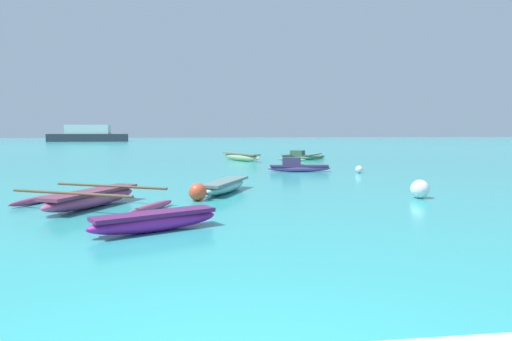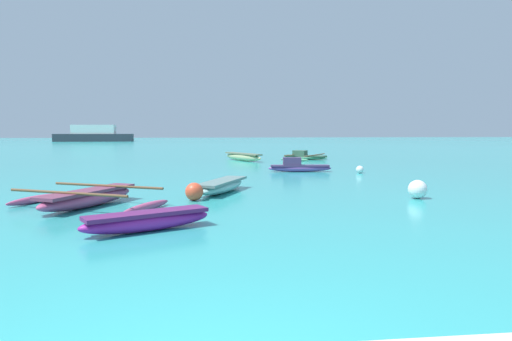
{
  "view_description": "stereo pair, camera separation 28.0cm",
  "coord_description": "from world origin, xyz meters",
  "px_view_note": "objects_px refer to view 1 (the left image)",
  "views": [
    {
      "loc": [
        -0.13,
        -2.68,
        1.96
      ],
      "look_at": [
        2.44,
        16.52,
        0.25
      ],
      "focal_mm": 32.0,
      "sensor_mm": 36.0,
      "label": 1
    },
    {
      "loc": [
        0.15,
        -2.71,
        1.96
      ],
      "look_at": [
        2.44,
        16.52,
        0.25
      ],
      "focal_mm": 32.0,
      "sensor_mm": 36.0,
      "label": 2
    }
  ],
  "objects_px": {
    "moored_boat_1": "(92,198)",
    "mooring_buoy_0": "(198,192)",
    "moored_boat_2": "(302,156)",
    "moored_boat_0": "(224,186)",
    "moored_boat_5": "(298,167)",
    "moored_boat_4": "(241,157)",
    "mooring_buoy_2": "(359,169)",
    "moored_boat_3": "(155,220)",
    "distant_ferry": "(88,135)",
    "mooring_buoy_1": "(420,189)"
  },
  "relations": [
    {
      "from": "moored_boat_1",
      "to": "mooring_buoy_0",
      "type": "xyz_separation_m",
      "value": [
        2.69,
        0.69,
        0.02
      ]
    },
    {
      "from": "moored_boat_2",
      "to": "mooring_buoy_0",
      "type": "xyz_separation_m",
      "value": [
        -7.11,
        -17.39,
        0.05
      ]
    },
    {
      "from": "moored_boat_0",
      "to": "moored_boat_5",
      "type": "relative_size",
      "value": 1.05
    },
    {
      "from": "moored_boat_0",
      "to": "moored_boat_4",
      "type": "distance_m",
      "value": 14.94
    },
    {
      "from": "moored_boat_1",
      "to": "mooring_buoy_0",
      "type": "relative_size",
      "value": 8.25
    },
    {
      "from": "mooring_buoy_2",
      "to": "mooring_buoy_0",
      "type": "bearing_deg",
      "value": -135.23
    },
    {
      "from": "moored_boat_3",
      "to": "moored_boat_4",
      "type": "height_order",
      "value": "moored_boat_4"
    },
    {
      "from": "mooring_buoy_2",
      "to": "distant_ferry",
      "type": "height_order",
      "value": "distant_ferry"
    },
    {
      "from": "moored_boat_0",
      "to": "moored_boat_4",
      "type": "bearing_deg",
      "value": 15.88
    },
    {
      "from": "moored_boat_0",
      "to": "moored_boat_5",
      "type": "distance_m",
      "value": 7.79
    },
    {
      "from": "moored_boat_3",
      "to": "mooring_buoy_1",
      "type": "bearing_deg",
      "value": -2.43
    },
    {
      "from": "distant_ferry",
      "to": "mooring_buoy_0",
      "type": "bearing_deg",
      "value": -75.19
    },
    {
      "from": "mooring_buoy_1",
      "to": "mooring_buoy_2",
      "type": "bearing_deg",
      "value": 82.38
    },
    {
      "from": "moored_boat_1",
      "to": "moored_boat_2",
      "type": "relative_size",
      "value": 0.92
    },
    {
      "from": "moored_boat_0",
      "to": "moored_boat_3",
      "type": "xyz_separation_m",
      "value": [
        -1.69,
        -5.4,
        -0.0
      ]
    },
    {
      "from": "moored_boat_2",
      "to": "distant_ferry",
      "type": "distance_m",
      "value": 58.78
    },
    {
      "from": "moored_boat_3",
      "to": "distant_ferry",
      "type": "relative_size",
      "value": 0.2
    },
    {
      "from": "moored_boat_3",
      "to": "moored_boat_5",
      "type": "bearing_deg",
      "value": 37.51
    },
    {
      "from": "mooring_buoy_1",
      "to": "mooring_buoy_2",
      "type": "relative_size",
      "value": 1.58
    },
    {
      "from": "moored_boat_5",
      "to": "mooring_buoy_1",
      "type": "distance_m",
      "value": 8.87
    },
    {
      "from": "moored_boat_1",
      "to": "mooring_buoy_2",
      "type": "bearing_deg",
      "value": -24.58
    },
    {
      "from": "moored_boat_1",
      "to": "mooring_buoy_0",
      "type": "distance_m",
      "value": 2.78
    },
    {
      "from": "moored_boat_3",
      "to": "mooring_buoy_2",
      "type": "relative_size",
      "value": 7.56
    },
    {
      "from": "moored_boat_2",
      "to": "mooring_buoy_2",
      "type": "bearing_deg",
      "value": -55.05
    },
    {
      "from": "moored_boat_0",
      "to": "moored_boat_3",
      "type": "bearing_deg",
      "value": -173.8
    },
    {
      "from": "mooring_buoy_2",
      "to": "distant_ferry",
      "type": "distance_m",
      "value": 68.05
    },
    {
      "from": "moored_boat_1",
      "to": "distant_ferry",
      "type": "height_order",
      "value": "distant_ferry"
    },
    {
      "from": "moored_boat_0",
      "to": "distant_ferry",
      "type": "xyz_separation_m",
      "value": [
        -19.42,
        68.63,
        0.97
      ]
    },
    {
      "from": "mooring_buoy_2",
      "to": "mooring_buoy_1",
      "type": "bearing_deg",
      "value": -97.62
    },
    {
      "from": "moored_boat_0",
      "to": "moored_boat_2",
      "type": "relative_size",
      "value": 0.7
    },
    {
      "from": "mooring_buoy_1",
      "to": "moored_boat_4",
      "type": "bearing_deg",
      "value": 101.87
    },
    {
      "from": "moored_boat_3",
      "to": "mooring_buoy_2",
      "type": "distance_m",
      "value": 13.87
    },
    {
      "from": "mooring_buoy_0",
      "to": "moored_boat_4",
      "type": "bearing_deg",
      "value": 80.12
    },
    {
      "from": "moored_boat_5",
      "to": "moored_boat_4",
      "type": "bearing_deg",
      "value": 107.87
    },
    {
      "from": "moored_boat_2",
      "to": "mooring_buoy_0",
      "type": "distance_m",
      "value": 18.79
    },
    {
      "from": "mooring_buoy_0",
      "to": "mooring_buoy_2",
      "type": "xyz_separation_m",
      "value": [
        7.42,
        7.36,
        -0.08
      ]
    },
    {
      "from": "distant_ferry",
      "to": "moored_boat_5",
      "type": "bearing_deg",
      "value": -69.34
    },
    {
      "from": "moored_boat_5",
      "to": "moored_boat_1",
      "type": "bearing_deg",
      "value": -124.89
    },
    {
      "from": "moored_boat_0",
      "to": "moored_boat_5",
      "type": "xyz_separation_m",
      "value": [
        3.91,
        6.73,
        0.03
      ]
    },
    {
      "from": "moored_boat_1",
      "to": "moored_boat_2",
      "type": "xyz_separation_m",
      "value": [
        9.8,
        18.08,
        -0.03
      ]
    },
    {
      "from": "mooring_buoy_2",
      "to": "moored_boat_2",
      "type": "bearing_deg",
      "value": 91.77
    },
    {
      "from": "moored_boat_0",
      "to": "moored_boat_4",
      "type": "height_order",
      "value": "moored_boat_4"
    },
    {
      "from": "distant_ferry",
      "to": "moored_boat_2",
      "type": "bearing_deg",
      "value": -64.09
    },
    {
      "from": "moored_boat_1",
      "to": "moored_boat_5",
      "type": "height_order",
      "value": "moored_boat_5"
    },
    {
      "from": "moored_boat_4",
      "to": "moored_boat_5",
      "type": "relative_size",
      "value": 1.29
    },
    {
      "from": "moored_boat_4",
      "to": "mooring_buoy_0",
      "type": "bearing_deg",
      "value": -36.35
    },
    {
      "from": "moored_boat_1",
      "to": "mooring_buoy_0",
      "type": "bearing_deg",
      "value": -48.69
    },
    {
      "from": "mooring_buoy_0",
      "to": "distant_ferry",
      "type": "xyz_separation_m",
      "value": [
        -18.57,
        70.25,
        0.93
      ]
    },
    {
      "from": "moored_boat_0",
      "to": "moored_boat_5",
      "type": "bearing_deg",
      "value": -6.55
    },
    {
      "from": "moored_boat_1",
      "to": "moored_boat_5",
      "type": "xyz_separation_m",
      "value": [
        7.45,
        9.05,
        0.01
      ]
    }
  ]
}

